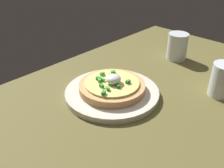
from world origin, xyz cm
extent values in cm
cube|color=brown|center=(0.00, 0.00, 1.13)|extent=(104.32, 64.15, 2.26)
cylinder|color=silver|center=(7.58, -4.32, 3.06)|extent=(25.79, 25.79, 1.60)
cylinder|color=tan|center=(7.58, -4.32, 4.89)|extent=(18.06, 18.06, 2.07)
cylinder|color=#E2D876|center=(7.58, -4.32, 6.19)|extent=(14.81, 14.81, 0.53)
ellipsoid|color=white|center=(7.65, -3.80, 7.65)|extent=(4.15, 4.15, 2.39)
cube|color=green|center=(9.11, -8.12, 6.86)|extent=(1.45, 1.49, 0.80)
cube|color=green|center=(9.68, -7.01, 6.86)|extent=(1.44, 1.49, 0.80)
cube|color=#2B8D29|center=(11.39, -4.45, 6.86)|extent=(1.00, 1.39, 0.80)
cube|color=#2A803C|center=(8.44, -1.28, 6.86)|extent=(1.40, 1.51, 0.80)
cube|color=green|center=(6.61, -9.06, 6.86)|extent=(1.45, 1.12, 0.80)
cube|color=green|center=(5.69, -6.68, 6.86)|extent=(1.47, 1.47, 0.80)
cube|color=#2A862B|center=(13.45, -1.63, 6.86)|extent=(1.49, 1.23, 0.80)
cube|color=green|center=(8.95, -6.64, 6.86)|extent=(1.11, 1.45, 0.80)
cube|color=green|center=(11.22, -2.44, 6.86)|extent=(1.33, 1.51, 0.80)
cube|color=#307E3A|center=(5.02, -0.86, 6.86)|extent=(1.32, 0.87, 0.80)
cube|color=green|center=(3.69, -7.53, 6.86)|extent=(1.48, 1.46, 0.80)
cylinder|color=silver|center=(-13.50, 17.30, 6.85)|extent=(7.07, 7.07, 9.19)
cylinder|color=#AE5125|center=(-13.50, 17.30, 6.24)|extent=(6.23, 6.23, 7.16)
cylinder|color=silver|center=(-25.86, -4.53, 6.88)|extent=(6.94, 6.94, 9.24)
cylinder|color=beige|center=(-25.86, -4.53, 6.32)|extent=(6.11, 6.11, 7.33)
cube|color=#B7B7BC|center=(-28.99, 11.78, 2.51)|extent=(7.36, 6.17, 0.50)
camera|label=1|loc=(51.36, 37.26, 41.09)|focal=41.48mm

